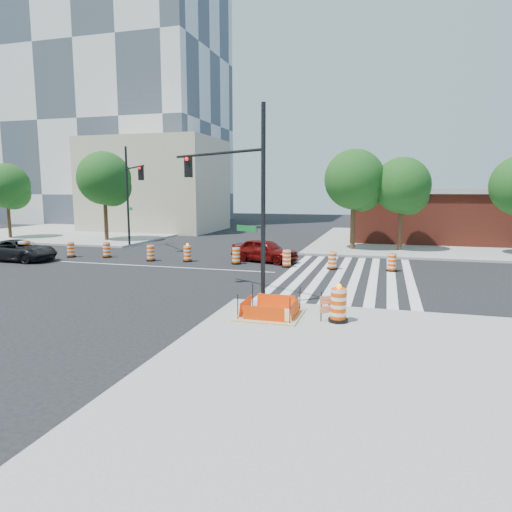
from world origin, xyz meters
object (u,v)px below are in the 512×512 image
object	(u,v)px
signal_pole_nw	(131,187)
dark_suv	(19,250)
red_coupe	(265,250)
signal_pole_se	(236,186)

from	to	relation	value
signal_pole_nw	dark_suv	bearing A→B (deg)	-70.04
dark_suv	signal_pole_nw	size ratio (longest dim) A/B	0.63
red_coupe	signal_pole_nw	size ratio (longest dim) A/B	0.56
dark_suv	signal_pole_nw	xyz separation A→B (m)	(3.84, 7.45, 4.07)
dark_suv	signal_pole_nw	world-z (taller)	signal_pole_nw
red_coupe	signal_pole_nw	world-z (taller)	signal_pole_nw
signal_pole_nw	signal_pole_se	bearing A→B (deg)	0.98
signal_pole_se	signal_pole_nw	size ratio (longest dim) A/B	0.98
red_coupe	signal_pole_nw	bearing A→B (deg)	89.35
red_coupe	dark_suv	size ratio (longest dim) A/B	0.88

